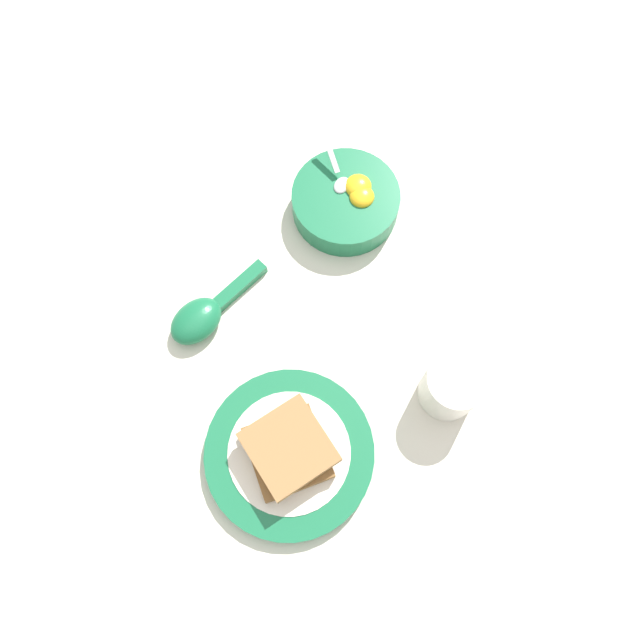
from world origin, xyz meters
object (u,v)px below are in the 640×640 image
egg_bowl (346,201)px  drinking_cup (452,386)px  soup_spoon (203,316)px  toast_sandwich (289,451)px  toast_plate (291,454)px

egg_bowl → drinking_cup: bearing=54.1°
soup_spoon → drinking_cup: 0.32m
egg_bowl → soup_spoon: size_ratio=0.93×
egg_bowl → drinking_cup: 0.28m
toast_sandwich → egg_bowl: bearing=-162.9°
toast_plate → drinking_cup: size_ratio=2.72×
toast_sandwich → soup_spoon: bearing=-117.4°
soup_spoon → egg_bowl: bearing=160.2°
egg_bowl → soup_spoon: 0.24m
toast_plate → egg_bowl: bearing=-162.7°
toast_plate → soup_spoon: 0.20m
toast_plate → toast_sandwich: size_ratio=1.57×
soup_spoon → drinking_cup: drinking_cup is taller
toast_plate → soup_spoon: (-0.09, -0.18, 0.01)m
toast_plate → toast_sandwich: bearing=-97.0°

